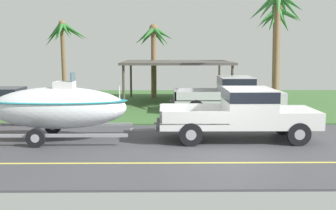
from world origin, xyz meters
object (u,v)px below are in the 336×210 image
(parked_sedan_near, at_px, (0,102))
(palm_tree_mid, at_px, (63,37))
(parked_pickup_background, at_px, (235,93))
(palm_tree_far_left, at_px, (278,29))
(carport_awning, at_px, (176,63))
(boat_on_trailer, at_px, (58,108))
(palm_tree_near_left, at_px, (278,16))
(pickup_truck_towing, at_px, (247,111))
(palm_tree_near_right, at_px, (154,43))

(parked_sedan_near, relative_size, palm_tree_mid, 0.85)
(parked_pickup_background, distance_m, palm_tree_far_left, 5.84)
(carport_awning, bearing_deg, palm_tree_mid, 157.61)
(parked_sedan_near, bearing_deg, boat_on_trailer, -51.54)
(boat_on_trailer, height_order, palm_tree_near_left, palm_tree_near_left)
(pickup_truck_towing, bearing_deg, palm_tree_far_left, 68.83)
(carport_awning, bearing_deg, palm_tree_near_left, -45.35)
(carport_awning, height_order, palm_tree_near_left, palm_tree_near_left)
(pickup_truck_towing, xyz_separation_m, parked_sedan_near, (-11.10, 5.38, -0.37))
(pickup_truck_towing, bearing_deg, parked_pickup_background, 83.97)
(palm_tree_near_right, height_order, palm_tree_far_left, palm_tree_far_left)
(parked_pickup_background, height_order, palm_tree_far_left, palm_tree_far_left)
(palm_tree_near_left, distance_m, palm_tree_far_left, 4.60)
(pickup_truck_towing, bearing_deg, palm_tree_mid, 126.72)
(parked_sedan_near, bearing_deg, pickup_truck_towing, -25.85)
(palm_tree_mid, bearing_deg, parked_pickup_background, -34.07)
(pickup_truck_towing, relative_size, parked_pickup_background, 1.01)
(palm_tree_mid, xyz_separation_m, palm_tree_far_left, (13.51, -3.47, 0.38))
(boat_on_trailer, distance_m, palm_tree_mid, 13.74)
(palm_tree_far_left, bearing_deg, boat_on_trailer, -137.60)
(palm_tree_near_left, xyz_separation_m, palm_tree_far_left, (1.26, 4.41, -0.38))
(pickup_truck_towing, distance_m, parked_pickup_background, 6.10)
(palm_tree_far_left, bearing_deg, pickup_truck_towing, -111.17)
(pickup_truck_towing, bearing_deg, palm_tree_near_right, 106.77)
(boat_on_trailer, xyz_separation_m, palm_tree_near_left, (9.30, 5.23, 3.64))
(pickup_truck_towing, distance_m, palm_tree_far_left, 10.89)
(pickup_truck_towing, relative_size, palm_tree_near_left, 0.95)
(palm_tree_mid, distance_m, palm_tree_far_left, 13.96)
(parked_pickup_background, relative_size, palm_tree_near_right, 1.18)
(palm_tree_near_left, height_order, palm_tree_near_right, palm_tree_near_left)
(palm_tree_near_left, bearing_deg, parked_pickup_background, 155.65)
(palm_tree_near_right, bearing_deg, palm_tree_near_left, -48.31)
(boat_on_trailer, bearing_deg, carport_awning, 65.34)
(palm_tree_near_left, bearing_deg, pickup_truck_towing, -115.33)
(carport_awning, bearing_deg, pickup_truck_towing, -77.40)
(palm_tree_mid, bearing_deg, parked_sedan_near, -99.67)
(palm_tree_near_left, relative_size, palm_tree_far_left, 1.03)
(pickup_truck_towing, height_order, parked_sedan_near, pickup_truck_towing)
(pickup_truck_towing, distance_m, carport_awning, 10.34)
(boat_on_trailer, distance_m, parked_pickup_background, 9.62)
(parked_pickup_background, xyz_separation_m, carport_awning, (-2.88, 3.94, 1.37))
(carport_awning, bearing_deg, palm_tree_near_right, 123.87)
(boat_on_trailer, relative_size, palm_tree_near_right, 1.27)
(carport_awning, bearing_deg, palm_tree_far_left, -3.44)
(parked_sedan_near, height_order, carport_awning, carport_awning)
(parked_pickup_background, xyz_separation_m, palm_tree_near_right, (-4.29, 6.05, 2.62))
(carport_awning, relative_size, palm_tree_near_right, 1.32)
(palm_tree_far_left, bearing_deg, carport_awning, 176.56)
(parked_sedan_near, bearing_deg, palm_tree_near_right, 42.12)
(boat_on_trailer, distance_m, carport_awning, 11.07)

